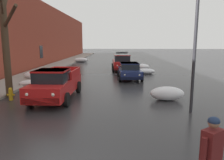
{
  "coord_description": "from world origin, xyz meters",
  "views": [
    {
      "loc": [
        1.56,
        -3.87,
        3.19
      ],
      "look_at": [
        1.29,
        7.86,
        1.14
      ],
      "focal_mm": 34.78,
      "sensor_mm": 36.0,
      "label": 1
    }
  ],
  "objects_px": {
    "bare_tree_second_along_sidewalk": "(6,39)",
    "pedestrian_with_coffee": "(211,152)",
    "fire_hydrant": "(11,94)",
    "street_lamp_post": "(196,35)",
    "suv_black_parked_far_down_block": "(122,57)",
    "suv_red_parked_kerbside_mid": "(122,62)",
    "sedan_darkblue_parked_kerbside_close": "(129,70)",
    "pickup_truck_red_approaching_near_lane": "(56,84)"
  },
  "relations": [
    {
      "from": "pedestrian_with_coffee",
      "to": "street_lamp_post",
      "type": "relative_size",
      "value": 0.28
    },
    {
      "from": "sedan_darkblue_parked_kerbside_close",
      "to": "suv_red_parked_kerbside_mid",
      "type": "height_order",
      "value": "suv_red_parked_kerbside_mid"
    },
    {
      "from": "bare_tree_second_along_sidewalk",
      "to": "suv_black_parked_far_down_block",
      "type": "height_order",
      "value": "bare_tree_second_along_sidewalk"
    },
    {
      "from": "bare_tree_second_along_sidewalk",
      "to": "pickup_truck_red_approaching_near_lane",
      "type": "height_order",
      "value": "bare_tree_second_along_sidewalk"
    },
    {
      "from": "suv_red_parked_kerbside_mid",
      "to": "suv_black_parked_far_down_block",
      "type": "relative_size",
      "value": 1.01
    },
    {
      "from": "suv_red_parked_kerbside_mid",
      "to": "street_lamp_post",
      "type": "relative_size",
      "value": 0.79
    },
    {
      "from": "pickup_truck_red_approaching_near_lane",
      "to": "suv_red_parked_kerbside_mid",
      "type": "bearing_deg",
      "value": 72.75
    },
    {
      "from": "pedestrian_with_coffee",
      "to": "bare_tree_second_along_sidewalk",
      "type": "bearing_deg",
      "value": 134.78
    },
    {
      "from": "pickup_truck_red_approaching_near_lane",
      "to": "suv_red_parked_kerbside_mid",
      "type": "xyz_separation_m",
      "value": [
        3.95,
        12.72,
        0.11
      ]
    },
    {
      "from": "street_lamp_post",
      "to": "suv_black_parked_far_down_block",
      "type": "bearing_deg",
      "value": 96.94
    },
    {
      "from": "sedan_darkblue_parked_kerbside_close",
      "to": "fire_hydrant",
      "type": "height_order",
      "value": "sedan_darkblue_parked_kerbside_close"
    },
    {
      "from": "suv_red_parked_kerbside_mid",
      "to": "suv_black_parked_far_down_block",
      "type": "distance_m",
      "value": 7.02
    },
    {
      "from": "fire_hydrant",
      "to": "sedan_darkblue_parked_kerbside_close",
      "type": "bearing_deg",
      "value": 45.83
    },
    {
      "from": "bare_tree_second_along_sidewalk",
      "to": "suv_red_parked_kerbside_mid",
      "type": "xyz_separation_m",
      "value": [
        6.83,
        12.26,
        -2.35
      ]
    },
    {
      "from": "suv_red_parked_kerbside_mid",
      "to": "sedan_darkblue_parked_kerbside_close",
      "type": "bearing_deg",
      "value": -84.41
    },
    {
      "from": "fire_hydrant",
      "to": "street_lamp_post",
      "type": "bearing_deg",
      "value": -11.73
    },
    {
      "from": "suv_red_parked_kerbside_mid",
      "to": "fire_hydrant",
      "type": "distance_m",
      "value": 14.51
    },
    {
      "from": "bare_tree_second_along_sidewalk",
      "to": "pedestrian_with_coffee",
      "type": "bearing_deg",
      "value": -45.22
    },
    {
      "from": "bare_tree_second_along_sidewalk",
      "to": "sedan_darkblue_parked_kerbside_close",
      "type": "relative_size",
      "value": 1.46
    },
    {
      "from": "suv_red_parked_kerbside_mid",
      "to": "pedestrian_with_coffee",
      "type": "height_order",
      "value": "suv_red_parked_kerbside_mid"
    },
    {
      "from": "bare_tree_second_along_sidewalk",
      "to": "pedestrian_with_coffee",
      "type": "height_order",
      "value": "bare_tree_second_along_sidewalk"
    },
    {
      "from": "sedan_darkblue_parked_kerbside_close",
      "to": "suv_red_parked_kerbside_mid",
      "type": "bearing_deg",
      "value": 95.59
    },
    {
      "from": "suv_red_parked_kerbside_mid",
      "to": "street_lamp_post",
      "type": "distance_m",
      "value": 15.41
    },
    {
      "from": "pickup_truck_red_approaching_near_lane",
      "to": "sedan_darkblue_parked_kerbside_close",
      "type": "height_order",
      "value": "pickup_truck_red_approaching_near_lane"
    },
    {
      "from": "suv_red_parked_kerbside_mid",
      "to": "fire_hydrant",
      "type": "bearing_deg",
      "value": -116.27
    },
    {
      "from": "fire_hydrant",
      "to": "street_lamp_post",
      "type": "distance_m",
      "value": 10.01
    },
    {
      "from": "sedan_darkblue_parked_kerbside_close",
      "to": "pedestrian_with_coffee",
      "type": "distance_m",
      "value": 14.74
    },
    {
      "from": "bare_tree_second_along_sidewalk",
      "to": "suv_black_parked_far_down_block",
      "type": "xyz_separation_m",
      "value": [
        7.04,
        19.28,
        -2.36
      ]
    },
    {
      "from": "pedestrian_with_coffee",
      "to": "street_lamp_post",
      "type": "height_order",
      "value": "street_lamp_post"
    },
    {
      "from": "bare_tree_second_along_sidewalk",
      "to": "suv_red_parked_kerbside_mid",
      "type": "distance_m",
      "value": 14.23
    },
    {
      "from": "pickup_truck_red_approaching_near_lane",
      "to": "sedan_darkblue_parked_kerbside_close",
      "type": "bearing_deg",
      "value": 56.82
    },
    {
      "from": "suv_black_parked_far_down_block",
      "to": "street_lamp_post",
      "type": "xyz_separation_m",
      "value": [
        2.67,
        -21.95,
        2.5
      ]
    },
    {
      "from": "suv_black_parked_far_down_block",
      "to": "pedestrian_with_coffee",
      "type": "height_order",
      "value": "suv_black_parked_far_down_block"
    },
    {
      "from": "bare_tree_second_along_sidewalk",
      "to": "pedestrian_with_coffee",
      "type": "distance_m",
      "value": 11.87
    },
    {
      "from": "fire_hydrant",
      "to": "street_lamp_post",
      "type": "height_order",
      "value": "street_lamp_post"
    },
    {
      "from": "pedestrian_with_coffee",
      "to": "fire_hydrant",
      "type": "xyz_separation_m",
      "value": [
        -7.79,
        7.53,
        -0.68
      ]
    },
    {
      "from": "sedan_darkblue_parked_kerbside_close",
      "to": "street_lamp_post",
      "type": "distance_m",
      "value": 9.8
    },
    {
      "from": "bare_tree_second_along_sidewalk",
      "to": "suv_red_parked_kerbside_mid",
      "type": "bearing_deg",
      "value": 60.9
    },
    {
      "from": "bare_tree_second_along_sidewalk",
      "to": "pedestrian_with_coffee",
      "type": "xyz_separation_m",
      "value": [
        8.2,
        -8.27,
        -2.31
      ]
    },
    {
      "from": "suv_red_parked_kerbside_mid",
      "to": "pickup_truck_red_approaching_near_lane",
      "type": "bearing_deg",
      "value": -107.25
    },
    {
      "from": "suv_red_parked_kerbside_mid",
      "to": "street_lamp_post",
      "type": "height_order",
      "value": "street_lamp_post"
    },
    {
      "from": "suv_red_parked_kerbside_mid",
      "to": "pedestrian_with_coffee",
      "type": "bearing_deg",
      "value": -86.16
    }
  ]
}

